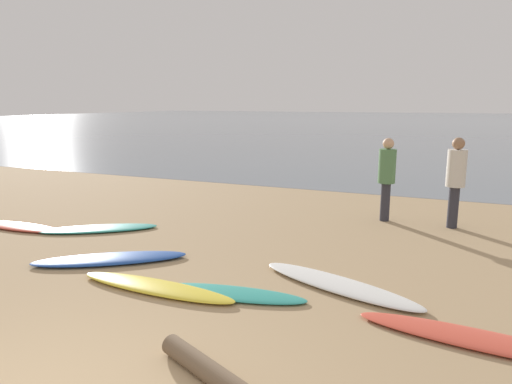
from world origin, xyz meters
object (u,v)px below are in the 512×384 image
(surfboard_6, at_px, (481,340))
(person_0, at_px, (387,173))
(surfboard_2, at_px, (110,259))
(surfboard_5, at_px, (339,285))
(person_2, at_px, (456,175))
(surfboard_4, at_px, (231,293))
(surfboard_0, at_px, (20,227))
(surfboard_1, at_px, (98,229))
(surfboard_3, at_px, (156,287))
(driftwood_log, at_px, (211,373))

(surfboard_6, distance_m, person_0, 5.17)
(surfboard_2, xyz_separation_m, surfboard_5, (3.56, 0.37, 0.00))
(person_2, bearing_deg, surfboard_4, 139.84)
(surfboard_0, relative_size, person_0, 1.16)
(surfboard_6, xyz_separation_m, person_0, (-1.61, 4.81, 1.00))
(surfboard_5, distance_m, surfboard_6, 1.91)
(surfboard_0, height_order, surfboard_1, surfboard_0)
(person_0, xyz_separation_m, person_2, (1.32, -0.05, 0.03))
(person_0, height_order, person_2, person_2)
(surfboard_1, distance_m, surfboard_4, 4.16)
(surfboard_3, relative_size, driftwood_log, 1.78)
(surfboard_4, relative_size, driftwood_log, 1.49)
(surfboard_4, bearing_deg, surfboard_0, 158.41)
(surfboard_6, bearing_deg, surfboard_0, 176.09)
(surfboard_1, relative_size, surfboard_4, 1.12)
(surfboard_2, distance_m, person_2, 6.63)
(surfboard_0, height_order, surfboard_2, surfboard_2)
(surfboard_1, xyz_separation_m, person_0, (5.08, 2.96, 1.00))
(surfboard_5, height_order, person_2, person_2)
(person_0, bearing_deg, surfboard_5, -92.70)
(surfboard_2, distance_m, surfboard_5, 3.58)
(surfboard_6, relative_size, driftwood_log, 1.89)
(surfboard_5, relative_size, surfboard_6, 0.96)
(surfboard_0, height_order, surfboard_4, surfboard_0)
(surfboard_4, height_order, driftwood_log, driftwood_log)
(surfboard_4, height_order, person_2, person_2)
(surfboard_3, xyz_separation_m, driftwood_log, (1.67, -1.55, 0.06))
(surfboard_3, distance_m, surfboard_6, 3.95)
(person_0, bearing_deg, surfboard_0, -153.89)
(surfboard_3, relative_size, person_2, 1.33)
(person_2, bearing_deg, surfboard_5, 149.34)
(surfboard_0, bearing_deg, surfboard_5, -5.59)
(surfboard_1, relative_size, person_2, 1.25)
(surfboard_5, xyz_separation_m, driftwood_log, (-0.57, -2.57, 0.05))
(surfboard_5, bearing_deg, surfboard_4, -127.57)
(surfboard_2, xyz_separation_m, surfboard_6, (5.26, -0.50, -0.01))
(surfboard_1, bearing_deg, surfboard_4, -59.33)
(surfboard_4, relative_size, person_0, 1.14)
(surfboard_5, height_order, person_0, person_0)
(surfboard_0, xyz_separation_m, person_0, (6.62, 3.45, 1.00))
(surfboard_1, distance_m, driftwood_log, 5.67)
(surfboard_4, bearing_deg, surfboard_5, 24.80)
(surfboard_2, xyz_separation_m, surfboard_4, (2.33, -0.43, -0.01))
(surfboard_0, xyz_separation_m, driftwood_log, (5.96, -3.06, 0.06))
(surfboard_0, distance_m, surfboard_3, 4.55)
(surfboard_1, relative_size, surfboard_5, 0.92)
(surfboard_1, relative_size, surfboard_6, 0.88)
(surfboard_0, xyz_separation_m, surfboard_5, (6.54, -0.49, 0.01))
(surfboard_3, xyz_separation_m, person_0, (2.34, 4.97, 0.99))
(person_2, relative_size, driftwood_log, 1.34)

